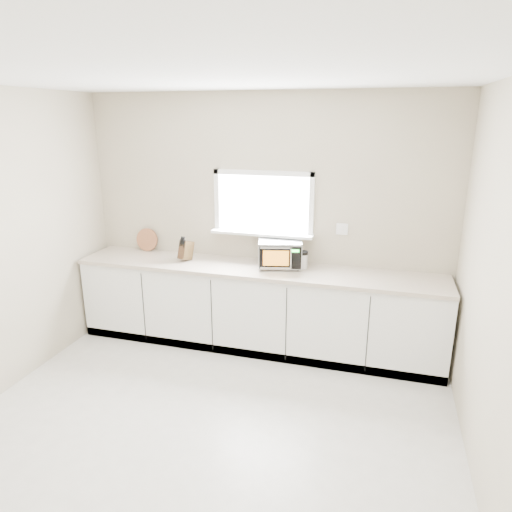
% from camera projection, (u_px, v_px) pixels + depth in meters
% --- Properties ---
extents(ground, '(4.00, 4.00, 0.00)m').
position_uv_depth(ground, '(196.00, 446.00, 3.53)').
color(ground, beige).
rests_on(ground, ground).
extents(back_wall, '(4.00, 0.17, 2.70)m').
position_uv_depth(back_wall, '(264.00, 220.00, 4.96)').
color(back_wall, '#C1B79A').
rests_on(back_wall, ground).
extents(cabinets, '(3.92, 0.60, 0.88)m').
position_uv_depth(cabinets, '(256.00, 309.00, 4.96)').
color(cabinets, white).
rests_on(cabinets, ground).
extents(countertop, '(3.92, 0.64, 0.04)m').
position_uv_depth(countertop, '(256.00, 269.00, 4.82)').
color(countertop, '#B4A894').
rests_on(countertop, cabinets).
extents(microwave, '(0.51, 0.44, 0.29)m').
position_uv_depth(microwave, '(280.00, 253.00, 4.79)').
color(microwave, black).
rests_on(microwave, countertop).
extents(knife_block, '(0.15, 0.21, 0.28)m').
position_uv_depth(knife_block, '(186.00, 250.00, 5.01)').
color(knife_block, '#412F17').
rests_on(knife_block, countertop).
extents(cutting_board, '(0.27, 0.06, 0.27)m').
position_uv_depth(cutting_board, '(147.00, 240.00, 5.37)').
color(cutting_board, '#A66940').
rests_on(cutting_board, countertop).
extents(coffee_grinder, '(0.13, 0.13, 0.19)m').
position_uv_depth(coffee_grinder, '(303.00, 260.00, 4.75)').
color(coffee_grinder, '#B0B3B8').
rests_on(coffee_grinder, countertop).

